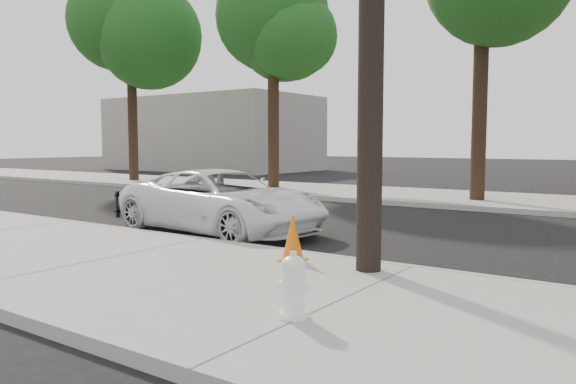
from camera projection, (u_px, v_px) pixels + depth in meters
name	position (u px, v px, depth m)	size (l,w,h in m)	color
ground	(273.00, 232.00, 11.89)	(120.00, 120.00, 0.00)	black
near_sidewalk	(102.00, 264.00, 8.36)	(90.00, 4.40, 0.15)	gray
far_sidewalk	(423.00, 197.00, 18.83)	(90.00, 5.00, 0.15)	gray
curb_near	(204.00, 242.00, 10.16)	(90.00, 0.12, 0.16)	#9E9B93
building_far	(212.00, 134.00, 39.40)	(14.00, 8.00, 5.00)	gray
tree_a	(131.00, 41.00, 25.58)	(4.65, 4.50, 9.00)	black
tree_b	(275.00, 30.00, 21.25)	(4.34, 4.20, 8.45)	black
police_cruiser	(222.00, 201.00, 11.73)	(2.19, 4.75, 1.32)	white
fire_hydrant	(293.00, 288.00, 5.53)	(0.32, 0.30, 0.62)	white
traffic_cone	(293.00, 237.00, 8.22)	(0.45, 0.45, 0.71)	orange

